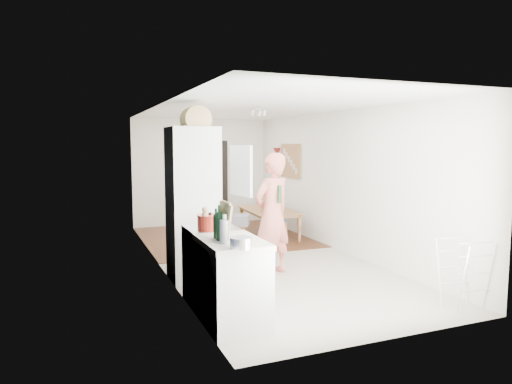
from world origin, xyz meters
TOP-DOWN VIEW (x-y plane):
  - room_shell at (0.00, 0.00)m, footprint 3.20×7.00m
  - floor at (0.00, 0.00)m, footprint 3.20×7.00m
  - wood_floor_overlay at (0.00, 1.85)m, footprint 3.20×3.30m
  - sage_wall_panel at (-1.59, -2.00)m, footprint 0.02×3.00m
  - tile_splashback at (-1.59, -2.55)m, footprint 0.02×1.90m
  - doorway_recess at (0.20, 3.48)m, footprint 0.90×0.04m
  - base_cabinet at (-1.30, -2.55)m, footprint 0.60×0.90m
  - worktop at (-1.30, -2.55)m, footprint 0.62×0.92m
  - range_cooker at (-1.30, -1.80)m, footprint 0.60×0.60m
  - cooker_top at (-1.30, -1.80)m, footprint 0.60×0.60m
  - fridge_housing at (-1.27, -0.78)m, footprint 0.66×0.66m
  - fridge_door at (-0.66, -1.08)m, footprint 0.14×0.56m
  - fridge_interior at (-0.96, -0.78)m, footprint 0.02×0.52m
  - pinboard at (1.58, 1.90)m, footprint 0.03×0.90m
  - pinboard_frame at (1.57, 1.90)m, footprint 0.00×0.94m
  - wall_sconce at (1.54, 2.55)m, footprint 0.18×0.18m
  - person at (-0.13, -0.97)m, footprint 0.91×0.76m
  - dining_table at (0.94, 1.55)m, footprint 0.85×1.43m
  - dining_chair at (0.78, 1.00)m, footprint 0.47×0.47m
  - stool at (0.04, 1.04)m, footprint 0.39×0.39m
  - grey_drape at (0.04, 1.05)m, footprint 0.58×0.58m
  - drying_rack at (1.38, -3.09)m, footprint 0.48×0.45m
  - bread_bin at (-1.24, -0.87)m, footprint 0.43×0.41m
  - red_casserole at (-1.36, -1.95)m, footprint 0.34×0.34m
  - steel_pan at (-1.35, -2.98)m, footprint 0.26×0.26m
  - held_bottle at (-0.08, -1.11)m, footprint 0.06×0.06m
  - bottle_a at (-1.43, -2.55)m, footprint 0.07×0.07m
  - bottle_b at (-1.43, -2.42)m, footprint 0.06×0.06m
  - bottle_c at (-1.43, -2.71)m, footprint 0.12×0.12m
  - pepper_mill_front at (-1.44, -2.02)m, footprint 0.07×0.07m
  - pepper_mill_back at (-1.43, -2.02)m, footprint 0.07×0.07m
  - chopping_boards at (-1.39, -2.57)m, footprint 0.09×0.30m

SIDE VIEW (x-z plane):
  - floor at x=0.00m, z-range -0.01..0.01m
  - wood_floor_overlay at x=0.00m, z-range 0.00..0.01m
  - stool at x=0.04m, z-range 0.00..0.38m
  - dining_table at x=0.94m, z-range 0.00..0.49m
  - drying_rack at x=1.38m, z-range 0.00..0.82m
  - dining_chair at x=0.78m, z-range 0.00..0.86m
  - base_cabinet at x=-1.30m, z-range 0.00..0.86m
  - range_cooker at x=-1.30m, z-range 0.00..0.88m
  - grey_drape at x=0.04m, z-range 0.38..0.58m
  - worktop at x=-1.30m, z-range 0.86..0.92m
  - cooker_top at x=-1.30m, z-range 0.88..0.92m
  - steel_pan at x=-1.35m, z-range 0.92..1.03m
  - doorway_recess at x=0.20m, z-range 0.00..2.00m
  - red_casserole at x=-1.36m, z-range 0.92..1.10m
  - pepper_mill_front at x=-1.44m, z-range 0.92..1.14m
  - pepper_mill_back at x=-1.43m, z-range 0.92..1.14m
  - bottle_c at x=-1.43m, z-range 0.92..1.16m
  - bottle_b at x=-1.43m, z-range 0.92..1.17m
  - person at x=-0.13m, z-range 0.00..2.11m
  - bottle_a at x=-1.43m, z-range 0.92..1.22m
  - fridge_housing at x=-1.27m, z-range 0.00..2.15m
  - chopping_boards at x=-1.39m, z-range 0.92..1.33m
  - tile_splashback at x=-1.59m, z-range 0.90..1.40m
  - held_bottle at x=-0.08m, z-range 1.07..1.33m
  - room_shell at x=0.00m, z-range 0.00..2.50m
  - fridge_door at x=-0.66m, z-range 1.20..1.90m
  - fridge_interior at x=-0.96m, z-range 1.22..1.88m
  - pinboard at x=1.58m, z-range 1.20..1.90m
  - pinboard_frame at x=1.57m, z-range 1.18..1.92m
  - wall_sconce at x=1.54m, z-range 1.67..1.83m
  - sage_wall_panel at x=-1.59m, z-range 1.20..2.50m
  - bread_bin at x=-1.24m, z-range 2.15..2.35m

